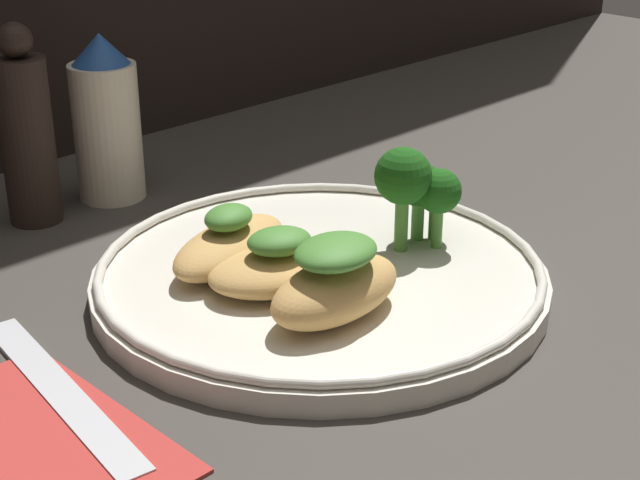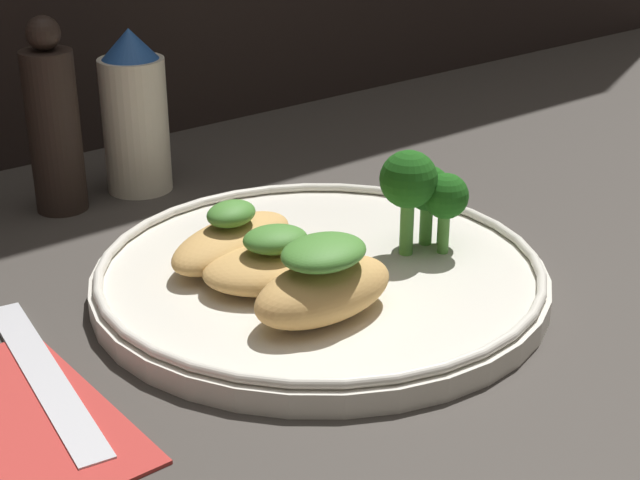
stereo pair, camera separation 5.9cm
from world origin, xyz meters
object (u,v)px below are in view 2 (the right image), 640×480
plate (320,276)px  sauce_bottle (136,114)px  pepper_grinder (54,125)px  broccoli_bunch (426,190)px

plate → sauce_bottle: bearing=89.8°
plate → pepper_grinder: size_ratio=1.96×
plate → broccoli_bunch: (7.02, -1.80, 4.49)cm
sauce_bottle → pepper_grinder: size_ratio=0.88×
plate → sauce_bottle: size_ratio=2.22×
sauce_bottle → pepper_grinder: bearing=-180.0°
plate → broccoli_bunch: broccoli_bunch is taller
plate → pepper_grinder: (-6.49, 22.27, 5.48)cm
plate → broccoli_bunch: 8.53cm
broccoli_bunch → sauce_bottle: 25.06cm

